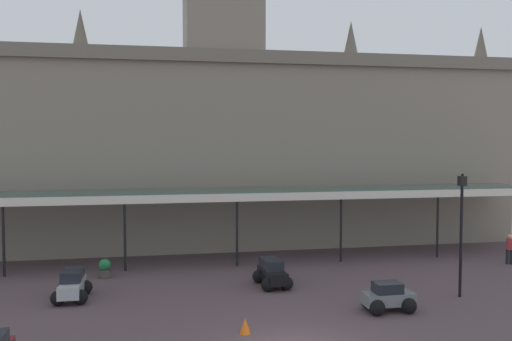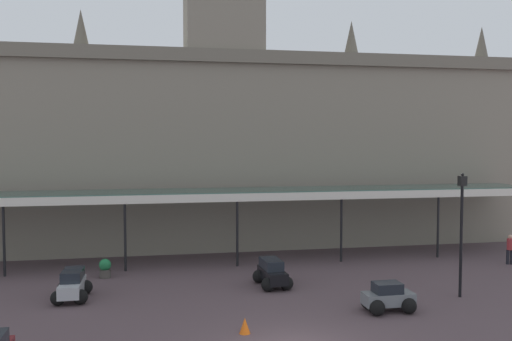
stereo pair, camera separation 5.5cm
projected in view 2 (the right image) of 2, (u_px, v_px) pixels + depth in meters
station_building at (223, 137)px, 35.47m from camera, size 39.25×5.60×21.78m
entrance_canopy at (234, 193)px, 30.82m from camera, size 36.18×3.26×4.10m
car_black_estate at (272, 274)px, 25.69m from camera, size 1.66×2.31×1.27m
car_grey_sedan at (388, 299)px, 21.92m from camera, size 2.05×1.53×1.19m
car_silver_estate at (72, 287)px, 23.57m from camera, size 1.56×2.26×1.27m
pedestrian_crossing_forecourt at (510, 248)px, 30.20m from camera, size 0.38×0.34×1.67m
victorian_lamppost at (462, 221)px, 23.76m from camera, size 0.30×0.30×5.51m
traffic_cone at (245, 326)px, 19.42m from camera, size 0.40×0.40×0.58m
planter_forecourt_centre at (105, 268)px, 27.27m from camera, size 0.60×0.60×0.96m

